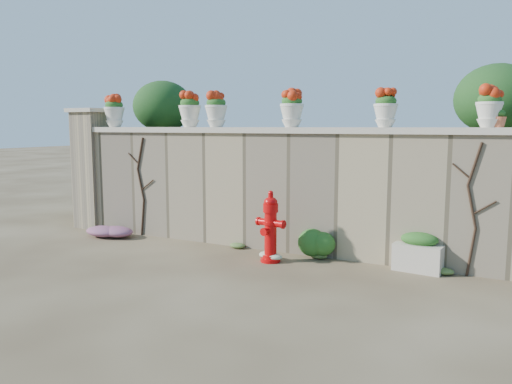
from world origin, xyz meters
The scene contains 21 objects.
ground centered at (0.00, 0.00, 0.00)m, with size 80.00×80.00×0.00m, color #473723.
stone_wall centered at (0.00, 1.80, 1.00)m, with size 8.00×0.40×2.00m, color #968564.
wall_cap centered at (0.00, 1.80, 2.05)m, with size 8.10×0.52×0.10m, color beige.
gate_pillar centered at (-4.15, 1.80, 1.26)m, with size 0.72×0.72×2.48m.
raised_fill centered at (0.00, 5.00, 1.00)m, with size 9.00×6.00×2.00m, color #384C23.
back_shrub_left centered at (-3.20, 3.00, 2.55)m, with size 1.30×1.30×1.10m, color #143814.
back_shrub_right centered at (3.40, 3.00, 2.55)m, with size 1.30×1.30×1.10m, color #143814.
vine_left centered at (-2.67, 1.58, 0.99)m, with size 0.60×0.04×1.91m.
vine_right centered at (3.23, 1.58, 0.99)m, with size 0.60×0.04×1.91m.
fire_hydrant centered at (0.38, 0.99, 0.56)m, with size 0.49×0.34×1.12m.
planter_box centered at (2.54, 1.55, 0.27)m, with size 0.73×0.47×0.57m.
green_shrub centered at (0.98, 1.55, 0.29)m, with size 0.60×0.54×0.57m, color #1E5119.
magenta_clump centered at (-3.16, 1.16, 0.13)m, with size 0.96×0.64×0.26m, color #BC259F.
white_flowers centered at (0.35, 0.99, 0.10)m, with size 0.53×0.42×0.19m, color white.
urn_pot_0 centered at (-3.49, 1.80, 2.41)m, with size 0.41×0.41×0.64m.
urn_pot_1 centered at (-1.66, 1.80, 2.42)m, with size 0.41×0.41×0.64m.
urn_pot_2 centered at (-1.09, 1.80, 2.41)m, with size 0.40×0.40×0.63m.
urn_pot_3 centered at (0.38, 1.80, 2.41)m, with size 0.40×0.40×0.62m.
urn_pot_4 centered at (1.93, 1.80, 2.38)m, with size 0.36×0.36×0.57m.
urn_pot_5 centered at (3.35, 1.80, 2.38)m, with size 0.36×0.36×0.57m.
terracotta_pot centered at (3.48, 1.80, 2.21)m, with size 0.20×0.20×0.24m.
Camera 1 is at (3.68, -5.91, 2.12)m, focal length 35.00 mm.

